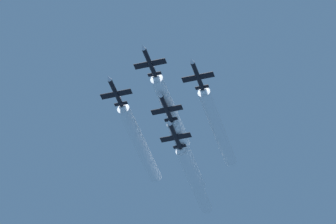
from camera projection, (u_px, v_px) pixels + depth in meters
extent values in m
cylinder|color=black|center=(150.00, 62.00, 292.84)|extent=(1.20, 10.34, 1.20)
cone|color=silver|center=(143.00, 47.00, 288.49)|extent=(1.14, 1.74, 1.14)
ellipsoid|color=#332D14|center=(147.00, 55.00, 291.54)|extent=(0.66, 2.39, 0.54)
cube|color=black|center=(150.00, 64.00, 293.15)|extent=(8.71, 2.07, 0.13)
cube|color=black|center=(155.00, 74.00, 296.22)|extent=(3.70, 1.20, 0.13)
cube|color=silver|center=(155.00, 70.00, 297.16)|extent=(0.11, 1.42, 1.85)
cylinder|color=black|center=(155.00, 76.00, 296.76)|extent=(0.90, 0.65, 0.90)
cylinder|color=black|center=(197.00, 76.00, 294.21)|extent=(1.20, 10.34, 1.20)
cone|color=silver|center=(192.00, 60.00, 289.87)|extent=(1.14, 1.74, 1.14)
ellipsoid|color=#332D14|center=(195.00, 69.00, 292.91)|extent=(0.66, 2.39, 0.54)
cube|color=black|center=(198.00, 77.00, 294.52)|extent=(8.71, 2.07, 0.13)
cube|color=black|center=(202.00, 87.00, 297.59)|extent=(3.70, 1.20, 0.13)
cube|color=silver|center=(202.00, 83.00, 298.54)|extent=(0.11, 1.42, 1.85)
cylinder|color=black|center=(203.00, 89.00, 298.13)|extent=(0.90, 0.65, 0.90)
cylinder|color=black|center=(116.00, 93.00, 299.68)|extent=(1.20, 10.34, 1.20)
cone|color=silver|center=(109.00, 78.00, 295.34)|extent=(1.14, 1.74, 1.14)
ellipsoid|color=#332D14|center=(113.00, 86.00, 298.39)|extent=(0.66, 2.39, 0.54)
cube|color=black|center=(116.00, 94.00, 300.00)|extent=(8.71, 2.07, 0.13)
cube|color=black|center=(121.00, 104.00, 303.06)|extent=(3.70, 1.20, 0.13)
cube|color=silver|center=(121.00, 99.00, 304.01)|extent=(0.11, 1.42, 1.85)
cylinder|color=black|center=(122.00, 105.00, 303.60)|extent=(0.90, 0.65, 0.90)
cylinder|color=black|center=(166.00, 108.00, 301.78)|extent=(1.20, 10.34, 1.20)
cone|color=silver|center=(160.00, 94.00, 297.44)|extent=(1.14, 1.74, 1.14)
ellipsoid|color=#332D14|center=(164.00, 102.00, 300.48)|extent=(0.66, 2.39, 0.54)
cube|color=black|center=(167.00, 110.00, 302.10)|extent=(8.71, 2.07, 0.13)
cube|color=black|center=(171.00, 119.00, 305.16)|extent=(3.70, 1.20, 0.13)
cube|color=silver|center=(171.00, 115.00, 306.11)|extent=(0.11, 1.42, 1.85)
cylinder|color=black|center=(172.00, 121.00, 305.70)|extent=(0.90, 0.65, 0.90)
cylinder|color=black|center=(175.00, 136.00, 307.28)|extent=(1.20, 10.34, 1.20)
cone|color=silver|center=(169.00, 122.00, 302.94)|extent=(1.14, 1.74, 1.14)
ellipsoid|color=#332D14|center=(173.00, 129.00, 305.98)|extent=(0.66, 2.39, 0.54)
cube|color=black|center=(176.00, 137.00, 307.59)|extent=(8.71, 2.07, 0.13)
cube|color=black|center=(180.00, 146.00, 310.66)|extent=(3.70, 1.20, 0.13)
cube|color=silver|center=(180.00, 142.00, 311.61)|extent=(0.11, 1.42, 1.85)
cylinder|color=black|center=(180.00, 148.00, 311.20)|extent=(0.90, 0.65, 0.90)
cylinder|color=white|center=(168.00, 106.00, 305.67)|extent=(1.86, 24.74, 1.86)
cylinder|color=white|center=(171.00, 112.00, 307.81)|extent=(3.53, 28.46, 3.53)
cylinder|color=white|center=(215.00, 121.00, 307.85)|extent=(1.86, 26.99, 1.86)
cylinder|color=white|center=(218.00, 128.00, 310.18)|extent=(3.53, 31.04, 3.53)
cylinder|color=white|center=(137.00, 137.00, 313.60)|extent=(1.86, 27.74, 1.86)
cylinder|color=white|center=(140.00, 144.00, 315.99)|extent=(3.53, 31.90, 3.53)
cylinder|color=white|center=(184.00, 149.00, 314.84)|extent=(1.86, 25.37, 1.86)
cylinder|color=white|center=(187.00, 156.00, 317.03)|extent=(3.53, 29.17, 3.53)
cylinder|color=white|center=(192.00, 175.00, 320.16)|extent=(1.86, 24.88, 1.86)
cylinder|color=white|center=(195.00, 181.00, 322.31)|extent=(3.53, 28.61, 3.53)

